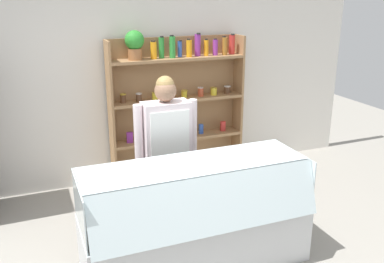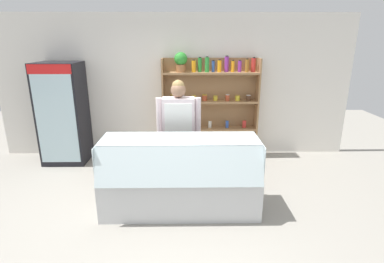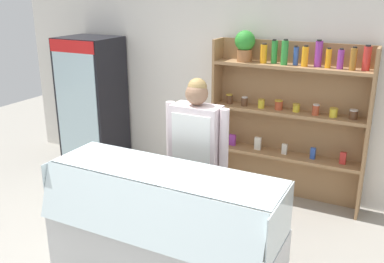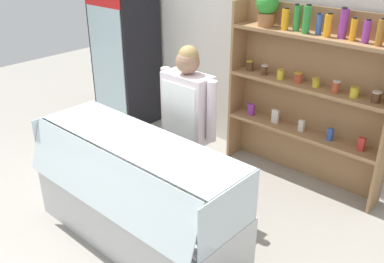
{
  "view_description": "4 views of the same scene",
  "coord_description": "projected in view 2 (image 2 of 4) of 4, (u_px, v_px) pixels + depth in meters",
  "views": [
    {
      "loc": [
        -1.16,
        -3.12,
        2.46
      ],
      "look_at": [
        0.28,
        0.51,
        1.17
      ],
      "focal_mm": 40.0,
      "sensor_mm": 36.0,
      "label": 1
    },
    {
      "loc": [
        0.26,
        -3.54,
        2.24
      ],
      "look_at": [
        0.31,
        0.54,
        0.97
      ],
      "focal_mm": 28.0,
      "sensor_mm": 36.0,
      "label": 2
    },
    {
      "loc": [
        1.87,
        -2.71,
        2.46
      ],
      "look_at": [
        0.11,
        0.71,
        1.17
      ],
      "focal_mm": 40.0,
      "sensor_mm": 36.0,
      "label": 3
    },
    {
      "loc": [
        2.63,
        -1.92,
        2.61
      ],
      "look_at": [
        0.29,
        0.67,
        0.94
      ],
      "focal_mm": 40.0,
      "sensor_mm": 36.0,
      "label": 4
    }
  ],
  "objects": [
    {
      "name": "ground_plane",
      "position": [
        169.0,
        212.0,
        4.04
      ],
      "size": [
        12.0,
        12.0,
        0.0
      ],
      "primitive_type": "plane",
      "color": "gray"
    },
    {
      "name": "shelving_unit",
      "position": [
        208.0,
        100.0,
        5.69
      ],
      "size": [
        1.81,
        0.29,
        2.01
      ],
      "color": "#9E754C",
      "rests_on": "ground"
    },
    {
      "name": "back_wall",
      "position": [
        175.0,
        87.0,
        5.81
      ],
      "size": [
        6.8,
        0.1,
        2.7
      ],
      "primitive_type": "cube",
      "color": "white",
      "rests_on": "ground"
    },
    {
      "name": "deli_display_case",
      "position": [
        180.0,
        188.0,
        4.03
      ],
      "size": [
        2.06,
        0.79,
        1.01
      ],
      "color": "silver",
      "rests_on": "ground"
    },
    {
      "name": "shop_clerk",
      "position": [
        179.0,
        125.0,
        4.51
      ],
      "size": [
        0.67,
        0.25,
        1.67
      ],
      "color": "#2D2D38",
      "rests_on": "ground"
    },
    {
      "name": "drinks_fridge",
      "position": [
        63.0,
        114.0,
        5.5
      ],
      "size": [
        0.77,
        0.67,
        1.85
      ],
      "color": "black",
      "rests_on": "ground"
    }
  ]
}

